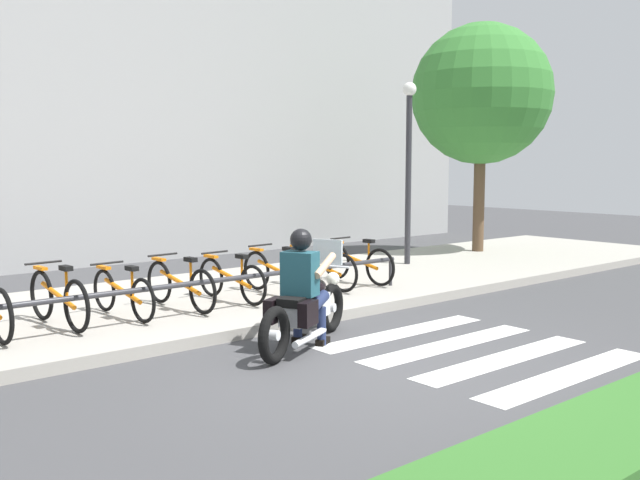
{
  "coord_description": "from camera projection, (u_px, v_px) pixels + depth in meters",
  "views": [
    {
      "loc": [
        -5.43,
        -5.39,
        2.2
      ],
      "look_at": [
        0.8,
        2.08,
        1.14
      ],
      "focal_mm": 39.3,
      "sensor_mm": 36.0,
      "label": 1
    }
  ],
  "objects": [
    {
      "name": "street_lamp",
      "position": [
        409.0,
        156.0,
        14.18
      ],
      "size": [
        0.28,
        0.28,
        3.83
      ],
      "color": "#2D2D33",
      "rests_on": "ground"
    },
    {
      "name": "bicycle_2",
      "position": [
        123.0,
        293.0,
        9.35
      ],
      "size": [
        0.48,
        1.62,
        0.72
      ],
      "color": "black",
      "rests_on": "sidewalk"
    },
    {
      "name": "bicycle_4",
      "position": [
        231.0,
        279.0,
        10.43
      ],
      "size": [
        0.48,
        1.62,
        0.73
      ],
      "color": "black",
      "rests_on": "sidewalk"
    },
    {
      "name": "sidewalk",
      "position": [
        200.0,
        301.0,
        10.87
      ],
      "size": [
        24.0,
        4.4,
        0.15
      ],
      "primitive_type": "cube",
      "color": "#A8A399",
      "rests_on": "ground"
    },
    {
      "name": "building_backdrop",
      "position": [
        58.0,
        34.0,
        14.7
      ],
      "size": [
        24.0,
        1.2,
        9.84
      ],
      "primitive_type": "cube",
      "color": "#A4A4A4",
      "rests_on": "ground"
    },
    {
      "name": "bicycle_6",
      "position": [
        319.0,
        268.0,
        11.52
      ],
      "size": [
        0.48,
        1.72,
        0.76
      ],
      "color": "black",
      "rests_on": "sidewalk"
    },
    {
      "name": "crosswalk_stripe_1",
      "position": [
        505.0,
        359.0,
        7.92
      ],
      "size": [
        2.8,
        0.4,
        0.01
      ],
      "primitive_type": "cube",
      "color": "white",
      "rests_on": "ground"
    },
    {
      "name": "bike_rack",
      "position": [
        227.0,
        281.0,
        9.73
      ],
      "size": [
        6.59,
        0.07,
        0.49
      ],
      "color": "#333338",
      "rests_on": "sidewalk"
    },
    {
      "name": "tree_near_rack",
      "position": [
        481.0,
        95.0,
        16.14
      ],
      "size": [
        3.23,
        3.23,
        5.41
      ],
      "color": "brown",
      "rests_on": "ground"
    },
    {
      "name": "ground_plane",
      "position": [
        384.0,
        362.0,
        7.81
      ],
      "size": [
        48.0,
        48.0,
        0.0
      ],
      "primitive_type": "plane",
      "color": "#424244"
    },
    {
      "name": "bicycle_3",
      "position": [
        180.0,
        285.0,
        9.89
      ],
      "size": [
        0.48,
        1.72,
        0.76
      ],
      "color": "black",
      "rests_on": "sidewalk"
    },
    {
      "name": "rider",
      "position": [
        303.0,
        280.0,
        8.31
      ],
      "size": [
        0.76,
        0.71,
        1.44
      ],
      "color": "#1E4C59",
      "rests_on": "ground"
    },
    {
      "name": "bicycle_7",
      "position": [
        357.0,
        263.0,
        12.07
      ],
      "size": [
        0.48,
        1.66,
        0.77
      ],
      "color": "black",
      "rests_on": "sidewalk"
    },
    {
      "name": "grass_median",
      "position": [
        616.0,
        427.0,
        5.76
      ],
      "size": [
        24.0,
        1.1,
        0.08
      ],
      "primitive_type": "cube",
      "color": "#336B28",
      "rests_on": "ground"
    },
    {
      "name": "motorcycle",
      "position": [
        306.0,
        309.0,
        8.42
      ],
      "size": [
        2.08,
        1.14,
        1.24
      ],
      "color": "black",
      "rests_on": "ground"
    },
    {
      "name": "crosswalk_stripe_3",
      "position": [
        402.0,
        333.0,
        9.14
      ],
      "size": [
        2.8,
        0.4,
        0.01
      ],
      "primitive_type": "cube",
      "color": "white",
      "rests_on": "ground"
    },
    {
      "name": "bicycle_1",
      "position": [
        58.0,
        298.0,
        8.8
      ],
      "size": [
        0.48,
        1.68,
        0.8
      ],
      "color": "black",
      "rests_on": "sidewalk"
    },
    {
      "name": "bicycle_5",
      "position": [
        277.0,
        272.0,
        10.98
      ],
      "size": [
        0.48,
        1.69,
        0.77
      ],
      "color": "black",
      "rests_on": "sidewalk"
    },
    {
      "name": "crosswalk_stripe_0",
      "position": [
        569.0,
        375.0,
        7.31
      ],
      "size": [
        2.8,
        0.4,
        0.01
      ],
      "primitive_type": "cube",
      "color": "white",
      "rests_on": "ground"
    },
    {
      "name": "crosswalk_stripe_2",
      "position": [
        449.0,
        345.0,
        8.53
      ],
      "size": [
        2.8,
        0.4,
        0.01
      ],
      "primitive_type": "cube",
      "color": "white",
      "rests_on": "ground"
    }
  ]
}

